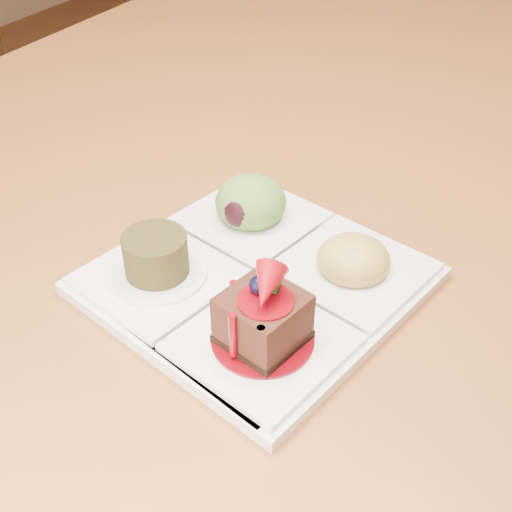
% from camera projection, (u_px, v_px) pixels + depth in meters
% --- Properties ---
extents(ground, '(6.00, 6.00, 0.00)m').
position_uv_depth(ground, '(248.00, 479.00, 1.28)').
color(ground, '#553018').
extents(dining_table, '(1.00, 1.80, 0.75)m').
position_uv_depth(dining_table, '(244.00, 187.00, 0.86)').
color(dining_table, '#975127').
rests_on(dining_table, ground).
extents(sampler_plate, '(0.31, 0.31, 0.10)m').
position_uv_depth(sampler_plate, '(258.00, 266.00, 0.59)').
color(sampler_plate, white).
rests_on(sampler_plate, dining_table).
extents(second_plate, '(0.28, 0.28, 0.01)m').
position_uv_depth(second_plate, '(251.00, 289.00, 0.58)').
color(second_plate, white).
rests_on(second_plate, dining_table).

